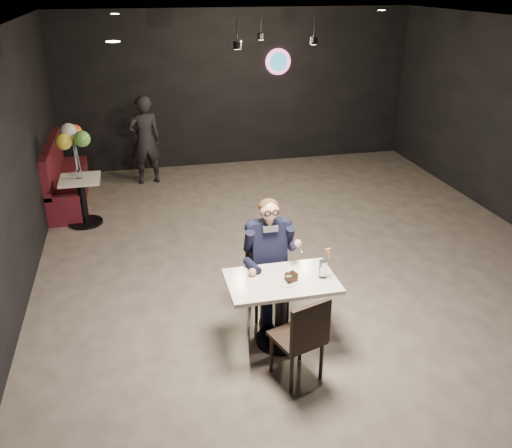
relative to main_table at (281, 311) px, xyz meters
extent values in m
plane|color=gray|center=(0.79, 1.59, -0.38)|extent=(9.00, 9.00, 0.00)
cube|color=black|center=(0.79, 3.59, 2.51)|extent=(1.40, 1.20, 0.36)
cube|color=white|center=(0.00, 0.00, 0.00)|extent=(1.10, 0.70, 0.75)
cube|color=black|center=(0.00, 0.55, 0.09)|extent=(0.42, 0.46, 0.92)
cube|color=black|center=(0.00, -0.55, 0.09)|extent=(0.54, 0.57, 0.92)
cube|color=black|center=(0.00, 0.55, 0.34)|extent=(0.60, 0.80, 1.44)
cylinder|color=white|center=(0.04, -0.06, 0.38)|extent=(0.23, 0.23, 0.01)
cube|color=black|center=(0.08, -0.06, 0.42)|extent=(0.13, 0.12, 0.07)
ellipsoid|color=#33822A|center=(0.04, -0.10, 0.47)|extent=(0.07, 0.04, 0.01)
cylinder|color=silver|center=(0.41, -0.05, 0.47)|extent=(0.08, 0.08, 0.18)
cone|color=#B38E49|center=(0.47, -0.04, 0.62)|extent=(0.08, 0.08, 0.13)
cube|color=#470F13|center=(-2.46, 4.59, 0.15)|extent=(0.53, 2.11, 1.05)
cube|color=white|center=(-2.16, 3.59, 0.00)|extent=(0.59, 0.59, 0.74)
cylinder|color=silver|center=(-2.16, 3.59, 0.44)|extent=(0.09, 0.09, 0.14)
cube|color=yellow|center=(-2.16, 3.59, 0.88)|extent=(0.44, 0.44, 0.72)
imported|color=black|center=(-1.11, 5.26, 0.44)|extent=(0.65, 0.48, 1.62)
camera|label=1|loc=(-1.32, -4.52, 3.13)|focal=38.00mm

